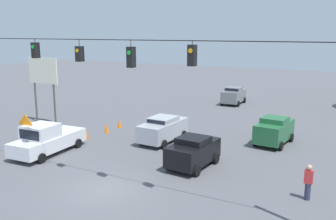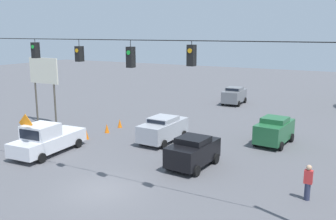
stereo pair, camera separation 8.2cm
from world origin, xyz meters
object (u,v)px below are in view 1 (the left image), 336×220
Objects in this scene: pickup_truck_white_parked_shoulder at (47,140)px; roadside_billboard at (43,76)px; overhead_signal_span at (106,86)px; sedan_green_oncoming_far at (274,130)px; traffic_cone_third at (107,128)px; traffic_cone_nearest at (68,140)px; sedan_grey_withflow_deep at (234,95)px; pedestrian at (308,182)px; work_zone_sign at (26,127)px; traffic_cone_second at (86,134)px; sedan_black_crossing_near at (193,151)px; sedan_silver_withflow_mid at (163,129)px; traffic_cone_fourth at (119,123)px.

pickup_truck_white_parked_shoulder is 0.96× the size of roadside_billboard.
overhead_signal_span is 5.62× the size of sedan_green_oncoming_far.
roadside_billboard reaches higher than traffic_cone_third.
roadside_billboard reaches higher than traffic_cone_nearest.
sedan_grey_withflow_deep is 2.21× the size of pedestrian.
work_zone_sign is at bearing 82.27° from traffic_cone_third.
traffic_cone_second is at bearing -41.80° from overhead_signal_span.
overhead_signal_span reaches higher than sedan_black_crossing_near.
sedan_black_crossing_near is at bearing -177.84° from traffic_cone_nearest.
sedan_silver_withflow_mid is (4.24, -3.77, 0.01)m from sedan_black_crossing_near.
sedan_grey_withflow_deep is 17.69m from traffic_cone_third.
overhead_signal_span is 4.06× the size of pickup_truck_white_parked_shoulder.
sedan_grey_withflow_deep is 20.88m from roadside_billboard.
sedan_grey_withflow_deep is 24.95m from pedestrian.
roadside_billboard reaches higher than sedan_silver_withflow_mid.
overhead_signal_span is 12.13m from traffic_cone_third.
traffic_cone_second is at bearing 160.94° from roadside_billboard.
pedestrian is at bearing 169.84° from traffic_cone_second.
work_zone_sign is (-5.90, 7.22, -2.25)m from roadside_billboard.
overhead_signal_span is 4.98× the size of sedan_silver_withflow_mid.
pickup_truck_white_parked_shoulder reaches higher than sedan_black_crossing_near.
sedan_green_oncoming_far reaches higher than traffic_cone_fourth.
traffic_cone_nearest is (12.96, 7.54, -0.67)m from sedan_green_oncoming_far.
sedan_silver_withflow_mid is at bearing -41.65° from sedan_black_crossing_near.
sedan_grey_withflow_deep is 0.98× the size of sedan_green_oncoming_far.
traffic_cone_fourth is at bearing -91.81° from traffic_cone_second.
pedestrian is at bearing 167.87° from sedan_black_crossing_near.
pedestrian is (-16.46, 7.11, 0.54)m from traffic_cone_fourth.
traffic_cone_third is at bearing -51.30° from overhead_signal_span.
sedan_silver_withflow_mid is 12.28m from pedestrian.
overhead_signal_span is 11.02m from pedestrian.
overhead_signal_span is 16.31m from roadside_billboard.
traffic_cone_third is (-0.22, -6.18, -0.60)m from pickup_truck_white_parked_shoulder.
traffic_cone_nearest is (0.05, -2.07, -0.60)m from pickup_truck_white_parked_shoulder.
sedan_black_crossing_near is at bearing 138.35° from sedan_silver_withflow_mid.
traffic_cone_fourth is (-0.13, -4.14, 0.00)m from traffic_cone_second.
work_zone_sign is (0.71, 3.05, 1.61)m from traffic_cone_nearest.
sedan_black_crossing_near is 5.32× the size of traffic_cone_third.
roadside_billboard is at bearing -0.45° from traffic_cone_third.
traffic_cone_second is 1.00× the size of traffic_cone_fourth.
traffic_cone_nearest is 0.42× the size of pedestrian.
work_zone_sign reaches higher than sedan_black_crossing_near.
sedan_grey_withflow_deep is 5.32× the size of traffic_cone_fourth.
roadside_billboard reaches higher than pickup_truck_white_parked_shoulder.
pickup_truck_white_parked_shoulder reaches higher than sedan_silver_withflow_mid.
traffic_cone_nearest is at bearing 147.77° from roadside_billboard.
sedan_grey_withflow_deep reaches higher than traffic_cone_third.
traffic_cone_nearest is 0.13× the size of roadside_billboard.
work_zone_sign is (0.88, 9.06, 1.61)m from traffic_cone_fourth.
pedestrian reaches higher than traffic_cone_third.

